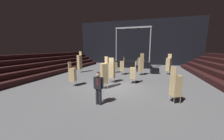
% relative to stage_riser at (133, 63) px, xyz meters
% --- Properties ---
extents(ground_plane, '(22.00, 30.00, 0.10)m').
position_rel_stage_riser_xyz_m(ground_plane, '(0.00, -11.09, -0.66)').
color(ground_plane, slate).
extents(arena_end_wall, '(22.00, 0.30, 8.00)m').
position_rel_stage_riser_xyz_m(arena_end_wall, '(0.00, 3.91, 3.39)').
color(arena_end_wall, black).
rests_on(arena_end_wall, ground_plane).
extents(bleacher_bank_left, '(3.75, 24.00, 2.25)m').
position_rel_stage_riser_xyz_m(bleacher_bank_left, '(-9.12, -10.09, 0.52)').
color(bleacher_bank_left, black).
rests_on(bleacher_bank_left, ground_plane).
extents(stage_riser, '(5.47, 2.70, 5.99)m').
position_rel_stage_riser_xyz_m(stage_riser, '(0.00, 0.00, 0.00)').
color(stage_riser, black).
rests_on(stage_riser, ground_plane).
extents(man_with_tie, '(0.57, 0.28, 1.73)m').
position_rel_stage_riser_xyz_m(man_with_tie, '(0.07, -14.17, 0.37)').
color(man_with_tie, black).
rests_on(man_with_tie, ground_plane).
extents(chair_stack_front_left, '(0.60, 0.60, 2.39)m').
position_rel_stage_riser_xyz_m(chair_stack_front_left, '(1.63, -6.09, 0.59)').
color(chair_stack_front_left, '#B2B5BA').
rests_on(chair_stack_front_left, ground_plane).
extents(chair_stack_front_right, '(0.62, 0.62, 2.31)m').
position_rel_stage_riser_xyz_m(chair_stack_front_right, '(-0.58, -11.63, 0.55)').
color(chair_stack_front_right, '#B2B5BA').
rests_on(chair_stack_front_right, ground_plane).
extents(chair_stack_mid_left, '(0.56, 0.56, 2.56)m').
position_rel_stage_riser_xyz_m(chair_stack_mid_left, '(-5.62, -6.60, 0.67)').
color(chair_stack_mid_left, '#B2B5BA').
rests_on(chair_stack_mid_left, ground_plane).
extents(chair_stack_mid_right, '(0.49, 0.49, 1.88)m').
position_rel_stage_riser_xyz_m(chair_stack_mid_right, '(-3.11, -11.75, 0.34)').
color(chair_stack_mid_right, '#B2B5BA').
rests_on(chair_stack_mid_right, ground_plane).
extents(chair_stack_mid_centre, '(0.60, 0.60, 1.96)m').
position_rel_stage_riser_xyz_m(chair_stack_mid_centre, '(3.84, -12.84, 0.38)').
color(chair_stack_mid_centre, '#B2B5BA').
rests_on(chair_stack_mid_centre, ground_plane).
extents(chair_stack_rear_left, '(0.61, 0.61, 1.71)m').
position_rel_stage_riser_xyz_m(chair_stack_rear_left, '(-1.45, -5.58, 0.25)').
color(chair_stack_rear_left, '#B2B5BA').
rests_on(chair_stack_rear_left, ground_plane).
extents(chair_stack_rear_right, '(0.60, 0.60, 2.31)m').
position_rel_stage_riser_xyz_m(chair_stack_rear_right, '(4.53, -4.88, 0.55)').
color(chair_stack_rear_right, '#B2B5BA').
rests_on(chair_stack_rear_right, ground_plane).
extents(chair_stack_rear_centre, '(0.51, 0.51, 1.96)m').
position_rel_stage_riser_xyz_m(chair_stack_rear_centre, '(-0.38, -6.46, 0.38)').
color(chair_stack_rear_centre, '#B2B5BA').
rests_on(chair_stack_rear_centre, ground_plane).
extents(chair_stack_aisle_left, '(0.47, 0.47, 2.14)m').
position_rel_stage_riser_xyz_m(chair_stack_aisle_left, '(-0.51, -9.90, 0.46)').
color(chair_stack_aisle_left, '#B2B5BA').
rests_on(chair_stack_aisle_left, ground_plane).
extents(chair_stack_aisle_right, '(0.49, 0.49, 1.79)m').
position_rel_stage_riser_xyz_m(chair_stack_aisle_right, '(1.22, -9.66, 0.29)').
color(chair_stack_aisle_right, '#B2B5BA').
rests_on(chair_stack_aisle_right, ground_plane).
extents(crew_worker_near_stage, '(0.57, 0.24, 1.67)m').
position_rel_stage_riser_xyz_m(crew_worker_near_stage, '(1.10, -4.09, 0.33)').
color(crew_worker_near_stage, black).
rests_on(crew_worker_near_stage, ground_plane).
extents(equipment_road_case, '(1.02, 0.79, 0.65)m').
position_rel_stage_riser_xyz_m(equipment_road_case, '(3.12, -4.76, -0.28)').
color(equipment_road_case, black).
rests_on(equipment_road_case, ground_plane).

